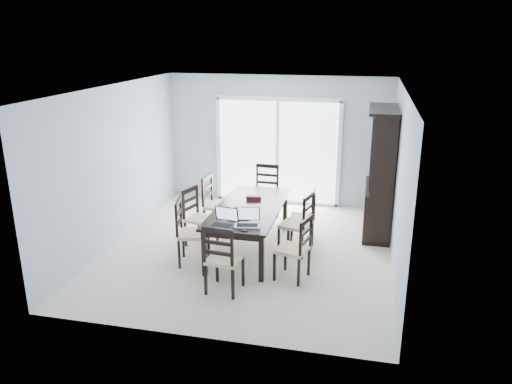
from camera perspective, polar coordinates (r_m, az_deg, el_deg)
floor at (r=8.18m, az=-0.79°, el=-6.65°), size 5.00×5.00×0.00m
ceiling at (r=7.49m, az=-0.88°, el=11.77°), size 5.00×5.00×0.00m
back_wall at (r=10.11m, az=2.51°, el=5.87°), size 4.50×0.02×2.60m
wall_left at (r=8.53m, az=-15.71°, el=2.97°), size 0.02×5.00×2.60m
wall_right at (r=7.55m, az=16.01°, el=1.05°), size 0.02×5.00×2.60m
balcony at (r=11.41m, az=3.32°, el=0.23°), size 4.50×2.00×0.10m
railing at (r=12.20m, az=4.16°, el=4.30°), size 4.50×0.06×1.10m
dining_table at (r=7.93m, az=-0.81°, el=-2.22°), size 1.00×2.20×0.75m
china_hutch at (r=8.80m, az=14.06°, el=2.01°), size 0.50×1.38×2.20m
sliding_door at (r=10.14m, az=2.47°, el=4.67°), size 2.52×0.05×2.18m
chair_left_near at (r=7.59m, az=-7.93°, el=-3.74°), size 0.54×0.53×1.18m
chair_left_mid at (r=8.27m, az=-6.87°, el=-2.11°), size 0.53×0.52×1.11m
chair_left_far at (r=8.80m, az=-4.89°, el=-0.64°), size 0.49×0.47×1.16m
chair_right_near at (r=7.05m, az=4.89°, el=-5.71°), size 0.52×0.51×1.10m
chair_right_mid at (r=7.87m, az=5.22°, el=-2.91°), size 0.54×0.53×1.16m
chair_right_far at (r=8.37m, az=5.98°, el=-2.12°), size 0.44×0.43×1.04m
chair_end_near at (r=6.65m, az=-3.98°, el=-6.90°), size 0.48×0.49×1.15m
chair_end_far at (r=9.36m, az=1.14°, el=0.67°), size 0.47×0.48×1.19m
laptop_dark at (r=7.12m, az=-3.84°, el=-3.43°), size 0.40×0.30×0.25m
laptop_silver at (r=7.10m, az=-1.01°, el=-3.45°), size 0.41×0.32×0.25m
book_stack at (r=7.46m, az=-1.95°, el=-2.70°), size 0.33×0.27×0.05m
cell_phone at (r=6.95m, az=-1.42°, el=-4.42°), size 0.12×0.08×0.01m
game_box at (r=8.24m, az=-0.27°, el=-0.64°), size 0.26×0.16×0.06m
hot_tub at (r=11.38m, az=1.70°, el=2.98°), size 2.07×1.90×0.96m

